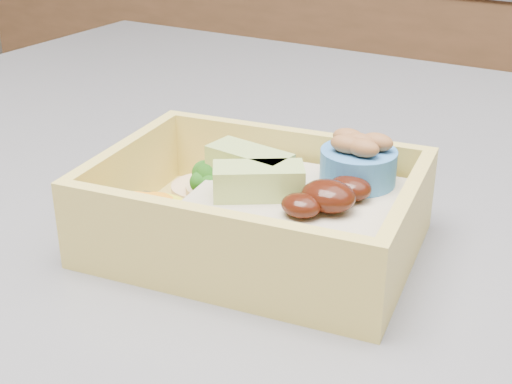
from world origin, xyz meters
The scene contains 1 object.
bento_box centered at (-0.09, -0.17, 0.94)m, with size 0.21×0.16×0.07m.
Camera 1 is at (0.10, -0.51, 1.14)m, focal length 50.00 mm.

